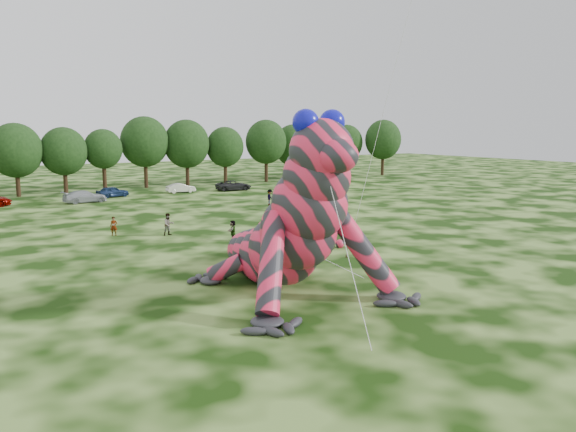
% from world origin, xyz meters
% --- Properties ---
extents(ground, '(240.00, 240.00, 0.00)m').
position_xyz_m(ground, '(0.00, 0.00, 0.00)').
color(ground, '#16330A').
rests_on(ground, ground).
extents(inflatable_gecko, '(16.78, 19.84, 9.81)m').
position_xyz_m(inflatable_gecko, '(-2.92, 4.26, 4.91)').
color(inflatable_gecko, '#F2264E').
rests_on(inflatable_gecko, ground).
extents(tree_7, '(6.68, 6.01, 9.48)m').
position_xyz_m(tree_7, '(-10.08, 56.80, 4.74)').
color(tree_7, black).
rests_on(tree_7, ground).
extents(tree_8, '(6.14, 5.53, 8.94)m').
position_xyz_m(tree_8, '(-4.22, 56.99, 4.47)').
color(tree_8, black).
rests_on(tree_8, ground).
extents(tree_9, '(5.27, 4.74, 8.68)m').
position_xyz_m(tree_9, '(1.06, 57.35, 4.34)').
color(tree_9, black).
rests_on(tree_9, ground).
extents(tree_10, '(7.09, 6.38, 10.50)m').
position_xyz_m(tree_10, '(7.40, 58.58, 5.25)').
color(tree_10, black).
rests_on(tree_10, ground).
extents(tree_11, '(7.01, 6.31, 10.07)m').
position_xyz_m(tree_11, '(13.79, 58.20, 5.03)').
color(tree_11, black).
rests_on(tree_11, ground).
extents(tree_12, '(5.99, 5.39, 8.97)m').
position_xyz_m(tree_12, '(20.01, 57.74, 4.49)').
color(tree_12, black).
rests_on(tree_12, ground).
extents(tree_13, '(6.83, 6.15, 10.13)m').
position_xyz_m(tree_13, '(27.13, 57.13, 5.06)').
color(tree_13, black).
rests_on(tree_13, ground).
extents(tree_14, '(6.82, 6.14, 9.40)m').
position_xyz_m(tree_14, '(33.46, 58.72, 4.70)').
color(tree_14, black).
rests_on(tree_14, ground).
extents(tree_15, '(7.17, 6.45, 9.63)m').
position_xyz_m(tree_15, '(38.47, 57.77, 4.82)').
color(tree_15, black).
rests_on(tree_15, ground).
extents(tree_16, '(6.26, 5.63, 9.37)m').
position_xyz_m(tree_16, '(45.45, 59.37, 4.69)').
color(tree_16, black).
rests_on(tree_16, ground).
extents(tree_17, '(6.98, 6.28, 10.30)m').
position_xyz_m(tree_17, '(51.95, 56.66, 5.15)').
color(tree_17, black).
rests_on(tree_17, ground).
extents(car_3, '(5.26, 2.62, 1.47)m').
position_xyz_m(car_3, '(-4.15, 46.09, 0.73)').
color(car_3, '#A5AAAF').
rests_on(car_3, ground).
extents(car_4, '(4.36, 2.45, 1.40)m').
position_xyz_m(car_4, '(0.09, 49.77, 0.70)').
color(car_4, navy).
rests_on(car_4, ground).
extents(car_5, '(3.99, 1.53, 1.30)m').
position_xyz_m(car_5, '(9.33, 49.73, 0.65)').
color(car_5, silver).
rests_on(car_5, ground).
extents(car_6, '(5.25, 2.75, 1.41)m').
position_xyz_m(car_6, '(16.79, 48.48, 0.70)').
color(car_6, black).
rests_on(car_6, ground).
extents(car_7, '(4.51, 2.30, 1.25)m').
position_xyz_m(car_7, '(26.09, 47.01, 0.63)').
color(car_7, white).
rests_on(car_7, ground).
extents(spectator_2, '(1.36, 1.30, 1.85)m').
position_xyz_m(spectator_2, '(13.36, 32.35, 0.93)').
color(spectator_2, gray).
rests_on(spectator_2, ground).
extents(spectator_0, '(0.69, 0.58, 1.60)m').
position_xyz_m(spectator_0, '(-6.81, 23.46, 0.80)').
color(spectator_0, gray).
rests_on(spectator_0, ground).
extents(spectator_3, '(0.63, 1.16, 1.88)m').
position_xyz_m(spectator_3, '(12.74, 28.85, 0.94)').
color(spectator_3, gray).
rests_on(spectator_3, ground).
extents(spectator_1, '(0.98, 0.80, 1.86)m').
position_xyz_m(spectator_1, '(-2.91, 21.17, 0.93)').
color(spectator_1, gray).
rests_on(spectator_1, ground).
extents(spectator_5, '(1.34, 1.44, 1.61)m').
position_xyz_m(spectator_5, '(0.67, 16.48, 0.81)').
color(spectator_5, gray).
rests_on(spectator_5, ground).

